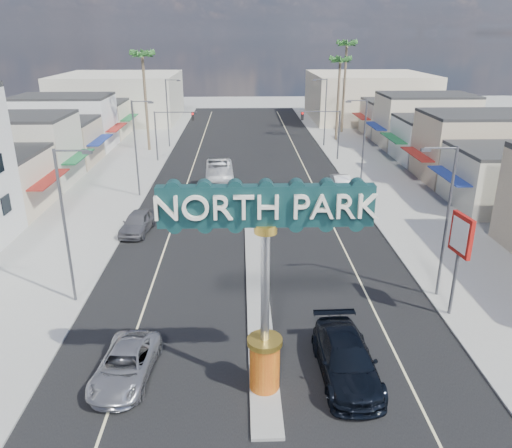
{
  "coord_description": "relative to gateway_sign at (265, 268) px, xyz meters",
  "views": [
    {
      "loc": [
        -0.94,
        -15.78,
        14.59
      ],
      "look_at": [
        -0.1,
        10.41,
        4.55
      ],
      "focal_mm": 35.0,
      "sensor_mm": 36.0,
      "label": 1
    }
  ],
  "objects": [
    {
      "name": "backdrop_far_left",
      "position": [
        -22.0,
        73.02,
        -1.93
      ],
      "size": [
        20.0,
        20.0,
        8.0
      ],
      "primitive_type": "cube",
      "color": "#B7B29E",
      "rests_on": "ground"
    },
    {
      "name": "car_parked_right",
      "position": [
        9.0,
        29.25,
        -5.19
      ],
      "size": [
        1.57,
        4.5,
        1.48
      ],
      "primitive_type": "imported",
      "rotation": [
        0.0,
        0.0,
        0.0
      ],
      "color": "silver",
      "rests_on": "ground"
    },
    {
      "name": "storefront_row_right",
      "position": [
        24.0,
        41.02,
        -2.93
      ],
      "size": [
        12.0,
        42.0,
        6.0
      ],
      "primitive_type": "cube",
      "color": "#B7B29E",
      "rests_on": "ground"
    },
    {
      "name": "streetlight_r_mid",
      "position": [
        10.43,
        28.02,
        -0.86
      ],
      "size": [
        2.03,
        0.22,
        9.0
      ],
      "color": "#47474C",
      "rests_on": "ground"
    },
    {
      "name": "streetlight_r_far",
      "position": [
        10.43,
        50.02,
        -0.86
      ],
      "size": [
        2.03,
        0.22,
        9.0
      ],
      "color": "#47474C",
      "rests_on": "ground"
    },
    {
      "name": "road",
      "position": [
        0.0,
        28.02,
        -5.92
      ],
      "size": [
        20.0,
        120.0,
        0.01
      ],
      "primitive_type": "cube",
      "color": "black",
      "rests_on": "ground"
    },
    {
      "name": "sidewalk_right",
      "position": [
        14.0,
        28.02,
        -5.87
      ],
      "size": [
        8.0,
        120.0,
        0.12
      ],
      "primitive_type": "cube",
      "color": "gray",
      "rests_on": "ground"
    },
    {
      "name": "streetlight_l_far",
      "position": [
        -10.43,
        50.02,
        -0.86
      ],
      "size": [
        2.03,
        0.22,
        9.0
      ],
      "color": "#47474C",
      "rests_on": "ground"
    },
    {
      "name": "ground",
      "position": [
        0.0,
        28.02,
        -5.93
      ],
      "size": [
        160.0,
        160.0,
        0.0
      ],
      "primitive_type": "plane",
      "color": "gray",
      "rests_on": "ground"
    },
    {
      "name": "suv_right",
      "position": [
        3.73,
        0.85,
        -5.05
      ],
      "size": [
        2.62,
        6.12,
        1.76
      ],
      "primitive_type": "imported",
      "rotation": [
        0.0,
        0.0,
        0.03
      ],
      "color": "black",
      "rests_on": "ground"
    },
    {
      "name": "car_parked_left",
      "position": [
        -9.0,
        18.84,
        -5.11
      ],
      "size": [
        2.54,
        5.02,
        1.64
      ],
      "primitive_type": "imported",
      "rotation": [
        0.0,
        0.0,
        -0.13
      ],
      "color": "slate",
      "rests_on": "ground"
    },
    {
      "name": "suv_left",
      "position": [
        -6.2,
        1.0,
        -5.22
      ],
      "size": [
        2.78,
        5.26,
        1.41
      ],
      "primitive_type": "imported",
      "rotation": [
        0.0,
        0.0,
        -0.09
      ],
      "color": "#AAAAAF",
      "rests_on": "ground"
    },
    {
      "name": "palm_left_far",
      "position": [
        -13.0,
        48.02,
        5.57
      ],
      "size": [
        2.6,
        2.6,
        13.1
      ],
      "color": "brown",
      "rests_on": "ground"
    },
    {
      "name": "gateway_sign",
      "position": [
        0.0,
        0.0,
        0.0
      ],
      "size": [
        8.2,
        1.5,
        9.15
      ],
      "color": "red",
      "rests_on": "median_island"
    },
    {
      "name": "streetlight_l_near",
      "position": [
        -10.43,
        8.02,
        -0.86
      ],
      "size": [
        2.03,
        0.22,
        9.0
      ],
      "color": "#47474C",
      "rests_on": "ground"
    },
    {
      "name": "storefront_row_left",
      "position": [
        -24.0,
        41.02,
        -2.93
      ],
      "size": [
        12.0,
        42.0,
        6.0
      ],
      "primitive_type": "cube",
      "color": "beige",
      "rests_on": "ground"
    },
    {
      "name": "median_island",
      "position": [
        0.0,
        12.02,
        -5.85
      ],
      "size": [
        1.3,
        30.0,
        0.16
      ],
      "primitive_type": "cube",
      "color": "gray",
      "rests_on": "ground"
    },
    {
      "name": "palm_right_far",
      "position": [
        15.0,
        60.02,
        6.46
      ],
      "size": [
        2.6,
        2.6,
        14.1
      ],
      "color": "brown",
      "rests_on": "ground"
    },
    {
      "name": "city_bus",
      "position": [
        -2.87,
        26.74,
        -4.44
      ],
      "size": [
        3.02,
        10.81,
        2.98
      ],
      "primitive_type": "imported",
      "rotation": [
        0.0,
        0.0,
        0.05
      ],
      "color": "white",
      "rests_on": "ground"
    },
    {
      "name": "traffic_signal_right",
      "position": [
        9.18,
        42.02,
        -1.65
      ],
      "size": [
        5.09,
        0.45,
        6.0
      ],
      "color": "#47474C",
      "rests_on": "ground"
    },
    {
      "name": "streetlight_l_mid",
      "position": [
        -10.43,
        28.02,
        -0.86
      ],
      "size": [
        2.03,
        0.22,
        9.0
      ],
      "color": "#47474C",
      "rests_on": "ground"
    },
    {
      "name": "sidewalk_left",
      "position": [
        -14.0,
        28.02,
        -5.87
      ],
      "size": [
        8.0,
        120.0,
        0.12
      ],
      "primitive_type": "cube",
      "color": "gray",
      "rests_on": "ground"
    },
    {
      "name": "bank_pylon_sign",
      "position": [
        10.49,
        5.84,
        -1.45
      ],
      "size": [
        0.48,
        1.82,
        5.76
      ],
      "rotation": [
        0.0,
        0.0,
        0.14
      ],
      "color": "#47474C",
      "rests_on": "sidewalk_right"
    },
    {
      "name": "backdrop_far_right",
      "position": [
        22.0,
        73.02,
        -1.93
      ],
      "size": [
        20.0,
        20.0,
        8.0
      ],
      "primitive_type": "cube",
      "color": "beige",
      "rests_on": "ground"
    },
    {
      "name": "traffic_signal_left",
      "position": [
        -9.18,
        42.02,
        -1.65
      ],
      "size": [
        5.09,
        0.45,
        6.0
      ],
      "color": "#47474C",
      "rests_on": "ground"
    },
    {
      "name": "palm_right_mid",
      "position": [
        13.0,
        54.02,
        4.67
      ],
      "size": [
        2.6,
        2.6,
        12.1
      ],
      "color": "brown",
      "rests_on": "ground"
    },
    {
      "name": "streetlight_r_near",
      "position": [
        10.43,
        8.02,
        -0.86
      ],
      "size": [
        2.03,
        0.22,
        9.0
      ],
      "color": "#47474C",
      "rests_on": "ground"
    }
  ]
}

